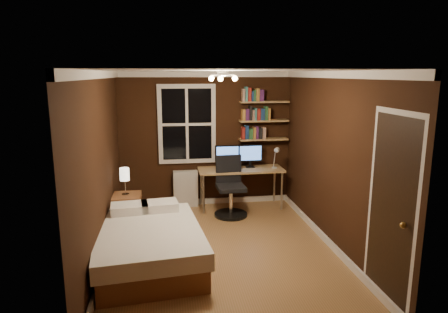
{
  "coord_description": "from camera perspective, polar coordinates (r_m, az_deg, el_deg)",
  "views": [
    {
      "loc": [
        -0.73,
        -5.26,
        2.46
      ],
      "look_at": [
        0.1,
        0.45,
        1.26
      ],
      "focal_mm": 32.0,
      "sensor_mm": 36.0,
      "label": 1
    }
  ],
  "objects": [
    {
      "name": "books_row_upper",
      "position": [
        7.47,
        5.78,
        8.77
      ],
      "size": [
        0.42,
        0.16,
        0.23
      ],
      "primitive_type": null,
      "color": "#296134",
      "rests_on": "bookshelf_upper"
    },
    {
      "name": "monitor_right",
      "position": [
        7.44,
        3.78,
        0.07
      ],
      "size": [
        0.45,
        0.12,
        0.43
      ],
      "primitive_type": null,
      "color": "black",
      "rests_on": "desk"
    },
    {
      "name": "bookshelf_upper",
      "position": [
        7.48,
        5.76,
        7.78
      ],
      "size": [
        0.92,
        0.22,
        0.03
      ],
      "primitive_type": "cube",
      "color": "#A07B4D",
      "rests_on": "wall_back"
    },
    {
      "name": "bedside_lamp",
      "position": [
        6.48,
        -13.98,
        -3.48
      ],
      "size": [
        0.15,
        0.15,
        0.43
      ],
      "primitive_type": null,
      "color": "white",
      "rests_on": "nightstand"
    },
    {
      "name": "bookshelf_middle",
      "position": [
        7.51,
        5.71,
        5.11
      ],
      "size": [
        0.92,
        0.22,
        0.03
      ],
      "primitive_type": "cube",
      "color": "#A07B4D",
      "rests_on": "wall_back"
    },
    {
      "name": "wall_back",
      "position": [
        7.49,
        -2.62,
        2.44
      ],
      "size": [
        3.2,
        0.04,
        2.5
      ],
      "primitive_type": "cube",
      "color": "black",
      "rests_on": "ground"
    },
    {
      "name": "door",
      "position": [
        4.61,
        22.68,
        -7.36
      ],
      "size": [
        0.03,
        0.82,
        2.05
      ],
      "primitive_type": null,
      "color": "black",
      "rests_on": "ground"
    },
    {
      "name": "bookshelf_lower",
      "position": [
        7.56,
        5.65,
        2.48
      ],
      "size": [
        0.92,
        0.22,
        0.03
      ],
      "primitive_type": "cube",
      "color": "#A07B4D",
      "rests_on": "wall_back"
    },
    {
      "name": "monitor_left",
      "position": [
        7.37,
        0.49,
        -0.03
      ],
      "size": [
        0.45,
        0.12,
        0.43
      ],
      "primitive_type": null,
      "color": "black",
      "rests_on": "desk"
    },
    {
      "name": "books_row_lower",
      "position": [
        7.54,
        5.67,
        3.45
      ],
      "size": [
        0.42,
        0.16,
        0.23
      ],
      "primitive_type": null,
      "color": "maroon",
      "rests_on": "bookshelf_lower"
    },
    {
      "name": "desk",
      "position": [
        7.39,
        2.4,
        -2.2
      ],
      "size": [
        1.56,
        0.59,
        0.74
      ],
      "color": "#A07B4D",
      "rests_on": "ground"
    },
    {
      "name": "nightstand",
      "position": [
        6.63,
        -13.76,
        -7.72
      ],
      "size": [
        0.47,
        0.47,
        0.58
      ],
      "primitive_type": "cube",
      "rotation": [
        0.0,
        0.0,
        -0.01
      ],
      "color": "brown",
      "rests_on": "ground"
    },
    {
      "name": "wall_left",
      "position": [
        5.47,
        -17.25,
        -1.59
      ],
      "size": [
        0.04,
        4.2,
        2.5
      ],
      "primitive_type": "cube",
      "color": "black",
      "rests_on": "ground"
    },
    {
      "name": "ceiling",
      "position": [
        5.31,
        -0.41,
        12.17
      ],
      "size": [
        3.2,
        4.2,
        0.02
      ],
      "primitive_type": "cube",
      "color": "white",
      "rests_on": "wall_back"
    },
    {
      "name": "bed",
      "position": [
        5.43,
        -10.71,
        -12.3
      ],
      "size": [
        1.52,
        1.98,
        0.63
      ],
      "rotation": [
        0.0,
        0.0,
        0.11
      ],
      "color": "brown",
      "rests_on": "ground"
    },
    {
      "name": "wall_right",
      "position": [
        5.88,
        15.25,
        -0.56
      ],
      "size": [
        0.04,
        4.2,
        2.5
      ],
      "primitive_type": "cube",
      "color": "black",
      "rests_on": "ground"
    },
    {
      "name": "floor",
      "position": [
        5.85,
        -0.37,
        -13.12
      ],
      "size": [
        4.2,
        4.2,
        0.0
      ],
      "primitive_type": "plane",
      "color": "olive",
      "rests_on": "ground"
    },
    {
      "name": "office_chair",
      "position": [
        7.04,
        0.9,
        -5.21
      ],
      "size": [
        0.58,
        0.58,
        1.05
      ],
      "rotation": [
        0.0,
        0.0,
        0.05
      ],
      "color": "black",
      "rests_on": "ground"
    },
    {
      "name": "books_row_middle",
      "position": [
        7.5,
        5.73,
        6.1
      ],
      "size": [
        0.54,
        0.16,
        0.23
      ],
      "primitive_type": null,
      "color": "navy",
      "rests_on": "bookshelf_middle"
    },
    {
      "name": "door_knob",
      "position": [
        4.36,
        24.22,
        -8.93
      ],
      "size": [
        0.06,
        0.06,
        0.06
      ],
      "primitive_type": "sphere",
      "color": "#BB9241",
      "rests_on": "door"
    },
    {
      "name": "desk_lamp",
      "position": [
        7.35,
        7.4,
        -0.12
      ],
      "size": [
        0.14,
        0.32,
        0.44
      ],
      "primitive_type": null,
      "color": "silver",
      "rests_on": "desk"
    },
    {
      "name": "radiator",
      "position": [
        7.55,
        -5.49,
        -4.6
      ],
      "size": [
        0.46,
        0.16,
        0.68
      ],
      "primitive_type": "cube",
      "color": "silver",
      "rests_on": "ground"
    },
    {
      "name": "window",
      "position": [
        7.39,
        -5.32,
        4.62
      ],
      "size": [
        1.06,
        0.06,
        1.46
      ],
      "primitive_type": "cube",
      "color": "silver",
      "rests_on": "wall_back"
    },
    {
      "name": "ceiling_fixture",
      "position": [
        5.21,
        -0.25,
        11.08
      ],
      "size": [
        0.44,
        0.44,
        0.18
      ],
      "primitive_type": null,
      "color": "beige",
      "rests_on": "ceiling"
    }
  ]
}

